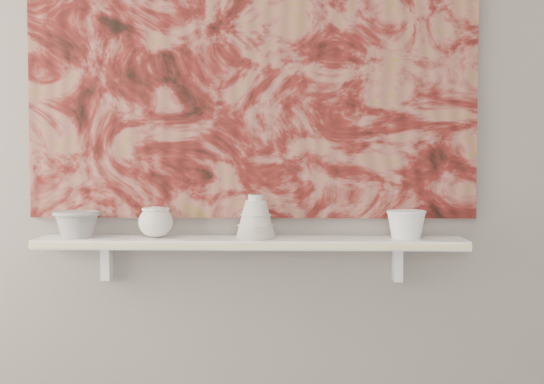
{
  "coord_description": "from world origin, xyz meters",
  "views": [
    {
      "loc": [
        0.15,
        -0.96,
        1.21
      ],
      "look_at": [
        0.07,
        1.49,
        1.08
      ],
      "focal_mm": 50.0,
      "sensor_mm": 36.0,
      "label": 1
    }
  ],
  "objects_px": {
    "cup_cream": "(156,222)",
    "bowl_white": "(406,224)",
    "painting": "(251,54)",
    "bowl_grey": "(77,224)",
    "shelf": "(250,243)",
    "bell_vessel": "(256,216)"
  },
  "relations": [
    {
      "from": "shelf",
      "to": "bell_vessel",
      "type": "bearing_deg",
      "value": 0.0
    },
    {
      "from": "bowl_white",
      "to": "painting",
      "type": "bearing_deg",
      "value": 171.01
    },
    {
      "from": "shelf",
      "to": "painting",
      "type": "height_order",
      "value": "painting"
    },
    {
      "from": "shelf",
      "to": "bowl_grey",
      "type": "height_order",
      "value": "bowl_grey"
    },
    {
      "from": "bell_vessel",
      "to": "bowl_white",
      "type": "xyz_separation_m",
      "value": [
        0.49,
        0.0,
        -0.02
      ]
    },
    {
      "from": "cup_cream",
      "to": "bowl_white",
      "type": "height_order",
      "value": "cup_cream"
    },
    {
      "from": "shelf",
      "to": "bowl_grey",
      "type": "bearing_deg",
      "value": 180.0
    },
    {
      "from": "painting",
      "to": "bell_vessel",
      "type": "height_order",
      "value": "painting"
    },
    {
      "from": "painting",
      "to": "cup_cream",
      "type": "distance_m",
      "value": 0.64
    },
    {
      "from": "bell_vessel",
      "to": "bowl_grey",
      "type": "bearing_deg",
      "value": 180.0
    },
    {
      "from": "painting",
      "to": "bowl_grey",
      "type": "distance_m",
      "value": 0.81
    },
    {
      "from": "painting",
      "to": "bowl_white",
      "type": "xyz_separation_m",
      "value": [
        0.51,
        -0.08,
        -0.56
      ]
    },
    {
      "from": "bowl_grey",
      "to": "bowl_white",
      "type": "bearing_deg",
      "value": 0.0
    },
    {
      "from": "bowl_white",
      "to": "shelf",
      "type": "bearing_deg",
      "value": 180.0
    },
    {
      "from": "shelf",
      "to": "cup_cream",
      "type": "bearing_deg",
      "value": 180.0
    },
    {
      "from": "bowl_grey",
      "to": "bowl_white",
      "type": "height_order",
      "value": "bowl_white"
    },
    {
      "from": "cup_cream",
      "to": "bell_vessel",
      "type": "xyz_separation_m",
      "value": [
        0.33,
        0.0,
        0.02
      ]
    },
    {
      "from": "bowl_white",
      "to": "bowl_grey",
      "type": "bearing_deg",
      "value": 180.0
    },
    {
      "from": "bowl_grey",
      "to": "bowl_white",
      "type": "xyz_separation_m",
      "value": [
        1.08,
        0.0,
        0.0
      ]
    },
    {
      "from": "shelf",
      "to": "painting",
      "type": "bearing_deg",
      "value": 90.0
    },
    {
      "from": "shelf",
      "to": "bowl_white",
      "type": "distance_m",
      "value": 0.51
    },
    {
      "from": "painting",
      "to": "bowl_grey",
      "type": "height_order",
      "value": "painting"
    }
  ]
}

